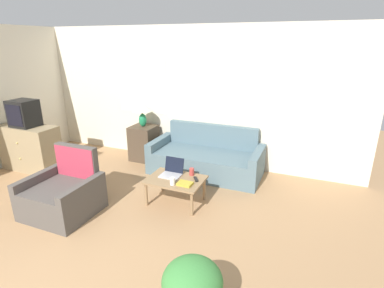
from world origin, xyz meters
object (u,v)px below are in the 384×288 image
at_px(couch, 207,159).
at_px(coffee_table, 176,182).
at_px(table_lamp, 142,109).
at_px(cup_yellow, 172,181).
at_px(television, 24,113).
at_px(cup_navy, 192,172).
at_px(laptop, 172,172).
at_px(armchair, 65,194).
at_px(potted_plant, 192,286).
at_px(book_red, 185,184).
at_px(tv_remote, 196,179).

xyz_separation_m(couch, coffee_table, (-0.05, -1.22, 0.09)).
bearing_deg(table_lamp, cup_yellow, -47.65).
bearing_deg(television, cup_navy, 2.22).
bearing_deg(laptop, armchair, -143.00).
bearing_deg(potted_plant, book_red, 115.70).
height_order(couch, tv_remote, couch).
height_order(coffee_table, cup_yellow, cup_yellow).
distance_m(television, table_lamp, 2.10).
relative_size(television, coffee_table, 0.58).
bearing_deg(book_red, tv_remote, 68.25).
bearing_deg(armchair, table_lamp, 90.23).
height_order(laptop, potted_plant, laptop).
xyz_separation_m(table_lamp, laptop, (1.24, -1.23, -0.61)).
distance_m(armchair, table_lamp, 2.30).
height_order(armchair, cup_navy, armchair).
bearing_deg(television, table_lamp, 36.37).
relative_size(cup_yellow, book_red, 0.49).
bearing_deg(coffee_table, cup_navy, 51.73).
height_order(couch, potted_plant, couch).
bearing_deg(book_red, table_lamp, 136.73).
distance_m(couch, potted_plant, 3.12).
distance_m(television, cup_navy, 3.27).
height_order(table_lamp, cup_yellow, table_lamp).
relative_size(couch, cup_navy, 18.33).
relative_size(television, laptop, 1.57).
height_order(couch, cup_yellow, couch).
xyz_separation_m(television, table_lamp, (1.69, 1.25, -0.03)).
xyz_separation_m(cup_navy, tv_remote, (0.12, -0.13, -0.04)).
relative_size(television, book_red, 2.20).
height_order(cup_yellow, potted_plant, potted_plant).
bearing_deg(coffee_table, potted_plant, -60.54).
xyz_separation_m(television, coffee_table, (3.04, -0.09, -0.74)).
relative_size(couch, potted_plant, 3.41).
bearing_deg(cup_navy, book_red, -83.76).
height_order(television, potted_plant, television).
bearing_deg(coffee_table, couch, 87.58).
relative_size(cup_yellow, potted_plant, 0.18).
xyz_separation_m(cup_navy, potted_plant, (0.82, -1.97, -0.10)).
bearing_deg(tv_remote, cup_navy, 132.79).
distance_m(table_lamp, coffee_table, 2.03).
distance_m(armchair, cup_navy, 1.84).
xyz_separation_m(couch, laptop, (-0.16, -1.12, 0.19)).
height_order(armchair, coffee_table, armchair).
height_order(coffee_table, potted_plant, potted_plant).
height_order(cup_yellow, tv_remote, cup_yellow).
bearing_deg(cup_navy, armchair, -145.40).
height_order(book_red, tv_remote, book_red).
relative_size(table_lamp, tv_remote, 3.35).
bearing_deg(potted_plant, table_lamp, 127.08).
distance_m(armchair, tv_remote, 1.87).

